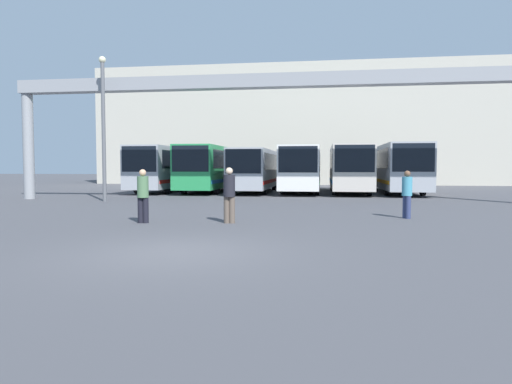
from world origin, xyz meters
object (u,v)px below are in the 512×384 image
(lamp_post, at_px, (103,123))
(pedestrian_far_center, at_px, (143,195))
(bus_slot_0, at_px, (167,166))
(pedestrian_near_left, at_px, (229,194))
(pedestrian_near_right, at_px, (407,193))
(bus_slot_5, at_px, (396,166))
(bus_slot_1, at_px, (210,166))
(bus_slot_2, at_px, (256,168))
(bus_slot_4, at_px, (349,166))
(bus_slot_3, at_px, (302,167))

(lamp_post, bearing_deg, pedestrian_far_center, -56.77)
(bus_slot_0, relative_size, pedestrian_near_left, 5.81)
(pedestrian_near_right, bearing_deg, bus_slot_5, 145.17)
(bus_slot_1, relative_size, bus_slot_5, 0.83)
(pedestrian_near_left, bearing_deg, bus_slot_0, 112.76)
(bus_slot_0, relative_size, pedestrian_near_right, 6.19)
(pedestrian_far_center, bearing_deg, pedestrian_near_right, -168.15)
(bus_slot_1, height_order, bus_slot_2, bus_slot_1)
(pedestrian_near_left, height_order, pedestrian_far_center, pedestrian_near_left)
(bus_slot_1, height_order, bus_slot_4, bus_slot_1)
(bus_slot_4, relative_size, pedestrian_near_right, 6.25)
(bus_slot_3, bearing_deg, pedestrian_far_center, -102.73)
(bus_slot_1, bearing_deg, bus_slot_2, 3.46)
(bus_slot_4, bearing_deg, bus_slot_2, 179.51)
(bus_slot_4, height_order, pedestrian_near_left, bus_slot_4)
(bus_slot_2, relative_size, pedestrian_near_right, 6.31)
(bus_slot_2, height_order, bus_slot_3, bus_slot_3)
(bus_slot_3, height_order, lamp_post, lamp_post)
(bus_slot_1, distance_m, bus_slot_2, 3.35)
(bus_slot_3, xyz_separation_m, bus_slot_5, (6.68, 0.35, 0.07))
(bus_slot_1, height_order, bus_slot_3, bus_slot_1)
(bus_slot_1, xyz_separation_m, pedestrian_near_left, (5.14, -18.11, -0.91))
(pedestrian_near_left, bearing_deg, lamp_post, 133.42)
(bus_slot_3, relative_size, pedestrian_far_center, 6.70)
(bus_slot_0, relative_size, pedestrian_far_center, 6.00)
(bus_slot_2, bearing_deg, pedestrian_near_left, -84.39)
(bus_slot_3, relative_size, bus_slot_5, 0.94)
(bus_slot_0, xyz_separation_m, bus_slot_2, (6.68, 0.11, -0.12))
(bus_slot_0, height_order, pedestrian_near_right, bus_slot_0)
(pedestrian_near_right, height_order, pedestrian_far_center, pedestrian_far_center)
(lamp_post, bearing_deg, bus_slot_4, 36.81)
(bus_slot_4, xyz_separation_m, pedestrian_far_center, (-7.67, -18.62, -0.93))
(bus_slot_1, bearing_deg, pedestrian_near_right, -55.02)
(pedestrian_far_center, bearing_deg, pedestrian_near_left, -177.20)
(bus_slot_4, height_order, lamp_post, lamp_post)
(lamp_post, bearing_deg, bus_slot_0, 90.09)
(pedestrian_near_right, bearing_deg, pedestrian_far_center, -100.74)
(bus_slot_4, relative_size, pedestrian_near_left, 5.86)
(bus_slot_4, height_order, pedestrian_near_right, bus_slot_4)
(bus_slot_0, distance_m, pedestrian_near_left, 20.10)
(pedestrian_near_left, xyz_separation_m, pedestrian_near_right, (5.97, 2.24, -0.06))
(bus_slot_5, distance_m, pedestrian_near_right, 17.11)
(bus_slot_0, relative_size, bus_slot_2, 0.98)
(bus_slot_2, bearing_deg, bus_slot_3, 8.57)
(bus_slot_5, height_order, lamp_post, lamp_post)
(bus_slot_5, relative_size, pedestrian_near_left, 6.87)
(bus_slot_1, bearing_deg, bus_slot_0, 178.40)
(bus_slot_0, distance_m, bus_slot_1, 3.34)
(bus_slot_2, bearing_deg, bus_slot_5, 4.88)
(bus_slot_5, xyz_separation_m, pedestrian_far_center, (-11.01, -19.54, -0.97))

